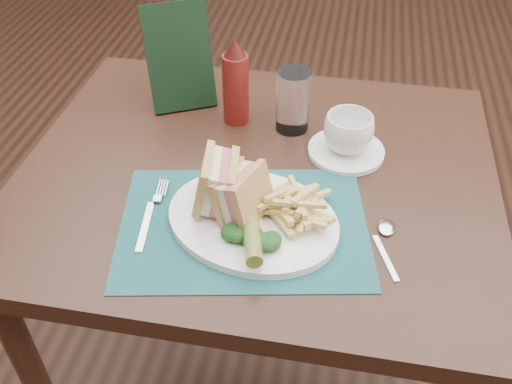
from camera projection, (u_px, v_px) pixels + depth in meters
floor at (283, 250)px, 1.95m from camera, size 7.00×7.00×0.00m
table_main at (257, 294)px, 1.33m from camera, size 0.90×0.75×0.75m
placemat at (244, 225)px, 0.97m from camera, size 0.47×0.37×0.00m
plate at (253, 220)px, 0.97m from camera, size 0.36×0.32×0.01m
sandwich_half_a at (203, 181)px, 0.95m from camera, size 0.09×0.11×0.10m
sandwich_half_b at (231, 190)px, 0.94m from camera, size 0.10×0.11×0.10m
kale_garnish at (252, 238)px, 0.91m from camera, size 0.11×0.08×0.03m
pickle_spear at (252, 235)px, 0.90m from camera, size 0.06×0.12×0.03m
fries_pile at (291, 204)px, 0.95m from camera, size 0.18×0.20×0.05m
fork at (151, 213)px, 0.98m from camera, size 0.06×0.17×0.01m
spoon at (386, 246)px, 0.93m from camera, size 0.09×0.15×0.01m
saucer at (346, 151)px, 1.12m from camera, size 0.20×0.20×0.01m
coffee_cup at (348, 133)px, 1.09m from camera, size 0.13×0.13×0.08m
drinking_glass at (293, 101)px, 1.15m from camera, size 0.08×0.08×0.13m
ketchup_bottle at (236, 81)px, 1.15m from camera, size 0.07×0.07×0.19m
check_presenter at (179, 57)px, 1.20m from camera, size 0.16×0.14×0.22m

